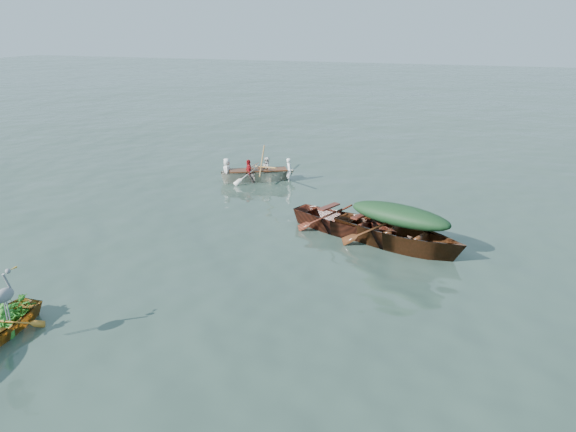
{
  "coord_description": "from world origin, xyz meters",
  "views": [
    {
      "loc": [
        4.83,
        -10.08,
        5.39
      ],
      "look_at": [
        0.03,
        3.2,
        0.5
      ],
      "focal_mm": 35.0,
      "sensor_mm": 36.0,
      "label": 1
    }
  ],
  "objects_px": {
    "open_wooden_boat": "(344,233)",
    "heron": "(5,303)",
    "green_tarp_boat": "(397,247)",
    "rowed_boat": "(258,181)"
  },
  "relations": [
    {
      "from": "rowed_boat",
      "to": "heron",
      "type": "height_order",
      "value": "heron"
    },
    {
      "from": "open_wooden_boat",
      "to": "heron",
      "type": "bearing_deg",
      "value": 172.09
    },
    {
      "from": "green_tarp_boat",
      "to": "rowed_boat",
      "type": "distance_m",
      "value": 7.36
    },
    {
      "from": "green_tarp_boat",
      "to": "open_wooden_boat",
      "type": "relative_size",
      "value": 1.11
    },
    {
      "from": "rowed_boat",
      "to": "heron",
      "type": "relative_size",
      "value": 4.04
    },
    {
      "from": "open_wooden_boat",
      "to": "rowed_boat",
      "type": "bearing_deg",
      "value": 67.01
    },
    {
      "from": "open_wooden_boat",
      "to": "heron",
      "type": "distance_m",
      "value": 8.5
    },
    {
      "from": "open_wooden_boat",
      "to": "heron",
      "type": "relative_size",
      "value": 4.82
    },
    {
      "from": "green_tarp_boat",
      "to": "rowed_boat",
      "type": "xyz_separation_m",
      "value": [
        -5.75,
        4.6,
        0.0
      ]
    },
    {
      "from": "open_wooden_boat",
      "to": "rowed_boat",
      "type": "height_order",
      "value": "open_wooden_boat"
    }
  ]
}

